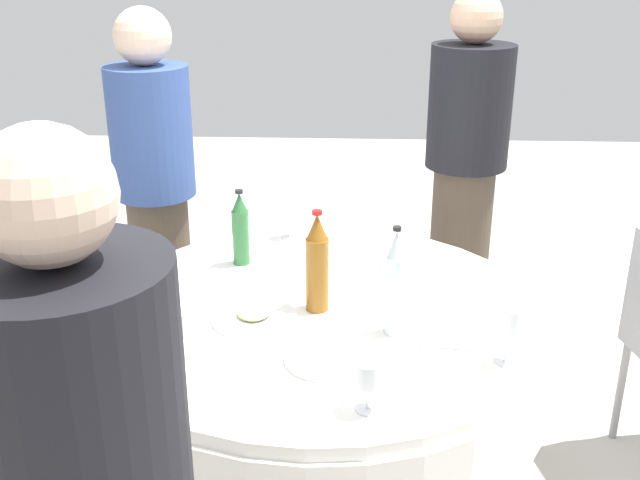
# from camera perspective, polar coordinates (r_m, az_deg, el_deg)

# --- Properties ---
(dining_table) EXTENTS (1.45, 1.45, 0.74)m
(dining_table) POSITION_cam_1_polar(r_m,az_deg,el_deg) (2.45, 0.00, -8.10)
(dining_table) COLOR white
(dining_table) RESTS_ON ground_plane
(bottle_clear_far) EXTENTS (0.06, 0.06, 0.33)m
(bottle_clear_far) POSITION_cam_1_polar(r_m,az_deg,el_deg) (2.18, 5.66, -3.34)
(bottle_clear_far) COLOR silver
(bottle_clear_far) RESTS_ON dining_table
(bottle_green_near) EXTENTS (0.06, 0.06, 0.27)m
(bottle_green_near) POSITION_cam_1_polar(r_m,az_deg,el_deg) (2.66, -6.00, 0.78)
(bottle_green_near) COLOR #2D6B38
(bottle_green_near) RESTS_ON dining_table
(bottle_amber_inner) EXTENTS (0.07, 0.07, 0.33)m
(bottle_amber_inner) POSITION_cam_1_polar(r_m,az_deg,el_deg) (2.30, -0.21, -1.83)
(bottle_amber_inner) COLOR #8C5619
(bottle_amber_inner) RESTS_ON dining_table
(wine_glass_left) EXTENTS (0.07, 0.07, 0.15)m
(wine_glass_left) POSITION_cam_1_polar(r_m,az_deg,el_deg) (2.09, -10.42, -6.26)
(wine_glass_left) COLOR white
(wine_glass_left) RESTS_ON dining_table
(wine_glass_right) EXTENTS (0.06, 0.06, 0.14)m
(wine_glass_right) POSITION_cam_1_polar(r_m,az_deg,el_deg) (2.89, -2.39, 2.04)
(wine_glass_right) COLOR white
(wine_glass_right) RESTS_ON dining_table
(wine_glass_rear) EXTENTS (0.06, 0.06, 0.17)m
(wine_glass_rear) POSITION_cam_1_polar(r_m,az_deg,el_deg) (2.10, 13.99, -6.17)
(wine_glass_rear) COLOR white
(wine_glass_rear) RESTS_ON dining_table
(wine_glass_west) EXTENTS (0.07, 0.07, 0.14)m
(wine_glass_west) POSITION_cam_1_polar(r_m,az_deg,el_deg) (1.85, 3.64, -10.17)
(wine_glass_west) COLOR white
(wine_glass_west) RESTS_ON dining_table
(plate_east) EXTENTS (0.24, 0.24, 0.02)m
(plate_east) POSITION_cam_1_polar(r_m,az_deg,el_deg) (2.64, 7.23, -2.17)
(plate_east) COLOR white
(plate_east) RESTS_ON dining_table
(plate_mid) EXTENTS (0.26, 0.26, 0.04)m
(plate_mid) POSITION_cam_1_polar(r_m,az_deg,el_deg) (2.31, -4.99, -5.73)
(plate_mid) COLOR white
(plate_mid) RESTS_ON dining_table
(plate_outer) EXTENTS (0.24, 0.24, 0.02)m
(plate_outer) POSITION_cam_1_polar(r_m,az_deg,el_deg) (2.10, 0.63, -8.81)
(plate_outer) COLOR white
(plate_outer) RESTS_ON dining_table
(spoon_near) EXTENTS (0.08, 0.17, 0.00)m
(spoon_near) POSITION_cam_1_polar(r_m,az_deg,el_deg) (2.49, 12.04, -4.24)
(spoon_near) COLOR silver
(spoon_near) RESTS_ON dining_table
(spoon_inner) EXTENTS (0.16, 0.11, 0.00)m
(spoon_inner) POSITION_cam_1_polar(r_m,az_deg,el_deg) (2.64, -10.50, -2.57)
(spoon_inner) COLOR silver
(spoon_inner) RESTS_ON dining_table
(folded_napkin) EXTENTS (0.18, 0.18, 0.02)m
(folded_napkin) POSITION_cam_1_polar(r_m,az_deg,el_deg) (2.25, 9.75, -6.79)
(folded_napkin) COLOR white
(folded_napkin) RESTS_ON dining_table
(person_near) EXTENTS (0.34, 0.34, 1.57)m
(person_near) POSITION_cam_1_polar(r_m,az_deg,el_deg) (3.28, -12.28, 3.78)
(person_near) COLOR #4C3F33
(person_near) RESTS_ON ground_plane
(person_inner) EXTENTS (0.34, 0.34, 1.63)m
(person_inner) POSITION_cam_1_polar(r_m,az_deg,el_deg) (3.28, 10.80, 4.40)
(person_inner) COLOR #4C3F33
(person_inner) RESTS_ON ground_plane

